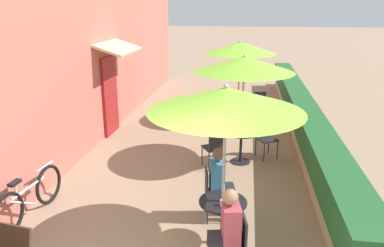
{
  "coord_description": "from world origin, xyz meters",
  "views": [
    {
      "loc": [
        1.25,
        -2.89,
        3.41
      ],
      "look_at": [
        0.15,
        4.58,
        1.0
      ],
      "focal_mm": 35.0,
      "sensor_mm": 36.0,
      "label": 1
    }
  ],
  "objects_px": {
    "coffee_cup_mid": "(235,129)",
    "seated_patron_near_right": "(220,181)",
    "cafe_chair_far_left": "(260,104)",
    "coffee_cup_near": "(222,203)",
    "cafe_chair_near_left": "(235,241)",
    "cafe_chair_near_right": "(213,190)",
    "patio_umbrella_far": "(240,48)",
    "cafe_chair_far_right": "(215,105)",
    "bicycle_leaning": "(30,198)",
    "seated_patron_near_left": "(226,229)",
    "patio_table_far": "(238,106)",
    "patio_table_mid": "(241,142)",
    "patio_table_near": "(223,214)",
    "patio_umbrella_mid": "(244,64)",
    "patio_umbrella_near": "(226,99)",
    "cafe_chair_mid_right": "(265,135)",
    "coffee_cup_far": "(242,98)",
    "cafe_chair_mid_left": "(215,146)"
  },
  "relations": [
    {
      "from": "patio_umbrella_mid",
      "to": "coffee_cup_mid",
      "type": "xyz_separation_m",
      "value": [
        -0.15,
        0.08,
        -1.46
      ]
    },
    {
      "from": "seated_patron_near_right",
      "to": "cafe_chair_far_right",
      "type": "bearing_deg",
      "value": 175.26
    },
    {
      "from": "patio_table_near",
      "to": "cafe_chair_far_left",
      "type": "xyz_separation_m",
      "value": [
        0.7,
        6.4,
        0.03
      ]
    },
    {
      "from": "patio_umbrella_near",
      "to": "cafe_chair_mid_right",
      "type": "xyz_separation_m",
      "value": [
        0.75,
        3.51,
        -1.69
      ]
    },
    {
      "from": "coffee_cup_far",
      "to": "seated_patron_near_right",
      "type": "bearing_deg",
      "value": -92.44
    },
    {
      "from": "coffee_cup_mid",
      "to": "cafe_chair_far_right",
      "type": "xyz_separation_m",
      "value": [
        -0.68,
        2.87,
        -0.23
      ]
    },
    {
      "from": "patio_table_mid",
      "to": "bicycle_leaning",
      "type": "xyz_separation_m",
      "value": [
        -3.39,
        -2.85,
        -0.12
      ]
    },
    {
      "from": "cafe_chair_far_left",
      "to": "patio_umbrella_mid",
      "type": "bearing_deg",
      "value": 72.32
    },
    {
      "from": "patio_table_mid",
      "to": "cafe_chair_far_left",
      "type": "relative_size",
      "value": 0.81
    },
    {
      "from": "cafe_chair_near_right",
      "to": "patio_umbrella_far",
      "type": "xyz_separation_m",
      "value": [
        0.23,
        5.55,
        1.69
      ]
    },
    {
      "from": "patio_umbrella_near",
      "to": "cafe_chair_mid_left",
      "type": "relative_size",
      "value": 2.78
    },
    {
      "from": "coffee_cup_near",
      "to": "bicycle_leaning",
      "type": "xyz_separation_m",
      "value": [
        -3.2,
        0.37,
        -0.38
      ]
    },
    {
      "from": "seated_patron_near_right",
      "to": "cafe_chair_mid_left",
      "type": "relative_size",
      "value": 1.44
    },
    {
      "from": "cafe_chair_mid_left",
      "to": "patio_table_near",
      "type": "bearing_deg",
      "value": -113.76
    },
    {
      "from": "seated_patron_near_right",
      "to": "cafe_chair_far_right",
      "type": "xyz_separation_m",
      "value": [
        -0.54,
        5.35,
        -0.17
      ]
    },
    {
      "from": "patio_table_near",
      "to": "patio_table_mid",
      "type": "xyz_separation_m",
      "value": [
        0.2,
        3.09,
        0.0
      ]
    },
    {
      "from": "cafe_chair_far_right",
      "to": "coffee_cup_mid",
      "type": "bearing_deg",
      "value": -85.75
    },
    {
      "from": "bicycle_leaning",
      "to": "seated_patron_near_right",
      "type": "bearing_deg",
      "value": 13.64
    },
    {
      "from": "cafe_chair_near_left",
      "to": "bicycle_leaning",
      "type": "height_order",
      "value": "cafe_chair_near_left"
    },
    {
      "from": "cafe_chair_far_right",
      "to": "coffee_cup_near",
      "type": "bearing_deg",
      "value": -93.14
    },
    {
      "from": "cafe_chair_near_right",
      "to": "coffee_cup_far",
      "type": "height_order",
      "value": "cafe_chair_near_right"
    },
    {
      "from": "cafe_chair_near_left",
      "to": "coffee_cup_far",
      "type": "bearing_deg",
      "value": -10.06
    },
    {
      "from": "coffee_cup_near",
      "to": "patio_table_mid",
      "type": "xyz_separation_m",
      "value": [
        0.2,
        3.22,
        -0.26
      ]
    },
    {
      "from": "cafe_chair_near_left",
      "to": "patio_table_mid",
      "type": "relative_size",
      "value": 1.24
    },
    {
      "from": "seated_patron_near_left",
      "to": "patio_table_far",
      "type": "distance_m",
      "value": 6.9
    },
    {
      "from": "bicycle_leaning",
      "to": "cafe_chair_near_left",
      "type": "bearing_deg",
      "value": -9.39
    },
    {
      "from": "patio_umbrella_far",
      "to": "cafe_chair_far_left",
      "type": "height_order",
      "value": "patio_umbrella_far"
    },
    {
      "from": "patio_table_mid",
      "to": "cafe_chair_far_left",
      "type": "xyz_separation_m",
      "value": [
        0.5,
        3.31,
        0.03
      ]
    },
    {
      "from": "seated_patron_near_left",
      "to": "patio_umbrella_near",
      "type": "bearing_deg",
      "value": -2.94
    },
    {
      "from": "coffee_cup_mid",
      "to": "cafe_chair_far_right",
      "type": "relative_size",
      "value": 0.1
    },
    {
      "from": "coffee_cup_mid",
      "to": "cafe_chair_far_left",
      "type": "bearing_deg",
      "value": 78.5
    },
    {
      "from": "patio_umbrella_mid",
      "to": "patio_umbrella_near",
      "type": "bearing_deg",
      "value": -93.66
    },
    {
      "from": "patio_table_mid",
      "to": "patio_umbrella_far",
      "type": "height_order",
      "value": "patio_umbrella_far"
    },
    {
      "from": "seated_patron_near_right",
      "to": "coffee_cup_near",
      "type": "relative_size",
      "value": 13.89
    },
    {
      "from": "coffee_cup_mid",
      "to": "coffee_cup_far",
      "type": "xyz_separation_m",
      "value": [
        0.1,
        3.02,
        0.0
      ]
    },
    {
      "from": "cafe_chair_near_right",
      "to": "bicycle_leaning",
      "type": "distance_m",
      "value": 3.03
    },
    {
      "from": "cafe_chair_near_left",
      "to": "patio_umbrella_far",
      "type": "bearing_deg",
      "value": -9.15
    },
    {
      "from": "coffee_cup_mid",
      "to": "coffee_cup_far",
      "type": "distance_m",
      "value": 3.02
    },
    {
      "from": "coffee_cup_near",
      "to": "coffee_cup_mid",
      "type": "height_order",
      "value": "same"
    },
    {
      "from": "cafe_chair_near_left",
      "to": "cafe_chair_far_left",
      "type": "distance_m",
      "value": 7.08
    },
    {
      "from": "coffee_cup_mid",
      "to": "patio_umbrella_far",
      "type": "height_order",
      "value": "patio_umbrella_far"
    },
    {
      "from": "patio_table_near",
      "to": "cafe_chair_near_left",
      "type": "distance_m",
      "value": 0.69
    },
    {
      "from": "seated_patron_near_left",
      "to": "coffee_cup_far",
      "type": "height_order",
      "value": "seated_patron_near_left"
    },
    {
      "from": "patio_umbrella_near",
      "to": "coffee_cup_far",
      "type": "bearing_deg",
      "value": 88.67
    },
    {
      "from": "coffee_cup_near",
      "to": "patio_table_far",
      "type": "height_order",
      "value": "coffee_cup_near"
    },
    {
      "from": "seated_patron_near_right",
      "to": "patio_umbrella_far",
      "type": "distance_m",
      "value": 5.74
    },
    {
      "from": "patio_umbrella_far",
      "to": "bicycle_leaning",
      "type": "height_order",
      "value": "patio_umbrella_far"
    },
    {
      "from": "patio_table_far",
      "to": "cafe_chair_near_left",
      "type": "bearing_deg",
      "value": -88.6
    },
    {
      "from": "coffee_cup_mid",
      "to": "seated_patron_near_right",
      "type": "bearing_deg",
      "value": -93.09
    },
    {
      "from": "seated_patron_near_right",
      "to": "cafe_chair_far_right",
      "type": "height_order",
      "value": "seated_patron_near_right"
    }
  ]
}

